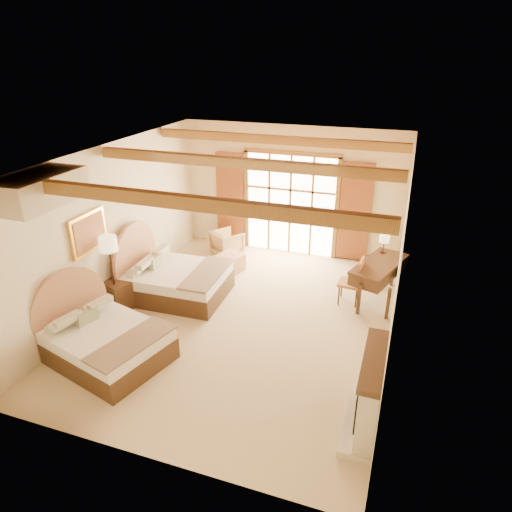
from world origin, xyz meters
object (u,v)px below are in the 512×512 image
at_px(armchair, 227,243).
at_px(desk, 378,280).
at_px(bed_near, 100,339).
at_px(bed_far, 171,277).
at_px(nightstand, 120,295).

relative_size(armchair, desk, 0.41).
relative_size(bed_near, bed_far, 1.10).
relative_size(bed_far, desk, 1.23).
relative_size(nightstand, armchair, 0.87).
xyz_separation_m(bed_near, desk, (4.23, 3.57, 0.07)).
bearing_deg(nightstand, armchair, 92.72).
bearing_deg(bed_near, bed_far, 103.74).
bearing_deg(desk, bed_near, -121.31).
bearing_deg(bed_far, bed_near, -93.15).
bearing_deg(nightstand, bed_far, 70.88).
bearing_deg(bed_near, desk, 55.45).
xyz_separation_m(bed_near, armchair, (0.41, 4.67, -0.07)).
distance_m(bed_near, armchair, 4.68).
bearing_deg(bed_far, desk, 14.70).
height_order(bed_near, desk, bed_near).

